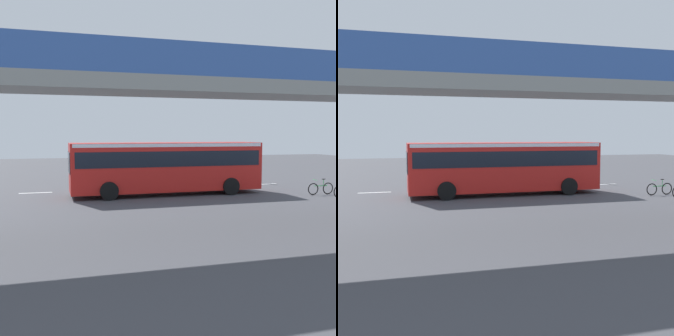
{
  "view_description": "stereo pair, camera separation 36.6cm",
  "coord_description": "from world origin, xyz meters",
  "views": [
    {
      "loc": [
        6.95,
        23.8,
        3.67
      ],
      "look_at": [
        0.15,
        0.18,
        1.6
      ],
      "focal_mm": 43.14,
      "sensor_mm": 36.0,
      "label": 1
    },
    {
      "loc": [
        6.6,
        23.9,
        3.67
      ],
      "look_at": [
        0.15,
        0.18,
        1.6
      ],
      "focal_mm": 43.14,
      "sensor_mm": 36.0,
      "label": 2
    }
  ],
  "objects": [
    {
      "name": "traffic_sign",
      "position": [
        -7.44,
        -4.7,
        1.89
      ],
      "size": [
        0.08,
        0.6,
        2.8
      ],
      "color": "slate",
      "rests_on": "ground"
    },
    {
      "name": "lane_dash_rightmost",
      "position": [
        8.0,
        -2.54,
        0.0
      ],
      "size": [
        2.0,
        0.2,
        0.01
      ],
      "primitive_type": "cube",
      "color": "silver",
      "rests_on": "ground"
    },
    {
      "name": "pedestrian_overpass",
      "position": [
        0.0,
        9.92,
        4.95
      ],
      "size": [
        28.64,
        2.6,
        6.67
      ],
      "color": "gray",
      "rests_on": "ground"
    },
    {
      "name": "lane_dash_centre",
      "position": [
        0.0,
        -2.54,
        0.0
      ],
      "size": [
        2.0,
        0.2,
        0.01
      ],
      "primitive_type": "cube",
      "color": "silver",
      "rests_on": "ground"
    },
    {
      "name": "city_bus",
      "position": [
        0.28,
        0.31,
        1.88
      ],
      "size": [
        11.54,
        2.85,
        3.15
      ],
      "color": "red",
      "rests_on": "ground"
    },
    {
      "name": "lane_dash_left",
      "position": [
        -4.0,
        -2.54,
        0.0
      ],
      "size": [
        2.0,
        0.2,
        0.01
      ],
      "primitive_type": "cube",
      "color": "silver",
      "rests_on": "ground"
    },
    {
      "name": "lane_dash_leftmost",
      "position": [
        -8.0,
        -2.54,
        0.0
      ],
      "size": [
        2.0,
        0.2,
        0.01
      ],
      "primitive_type": "cube",
      "color": "silver",
      "rests_on": "ground"
    },
    {
      "name": "lane_dash_right",
      "position": [
        4.0,
        -2.54,
        0.0
      ],
      "size": [
        2.0,
        0.2,
        0.01
      ],
      "primitive_type": "cube",
      "color": "silver",
      "rests_on": "ground"
    },
    {
      "name": "ground",
      "position": [
        0.0,
        0.0,
        0.0
      ],
      "size": [
        80.0,
        80.0,
        0.0
      ],
      "primitive_type": "plane",
      "color": "#424247"
    },
    {
      "name": "bicycle_green",
      "position": [
        -8.7,
        3.0,
        0.37
      ],
      "size": [
        1.77,
        0.44,
        0.96
      ],
      "color": "black",
      "rests_on": "ground"
    }
  ]
}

